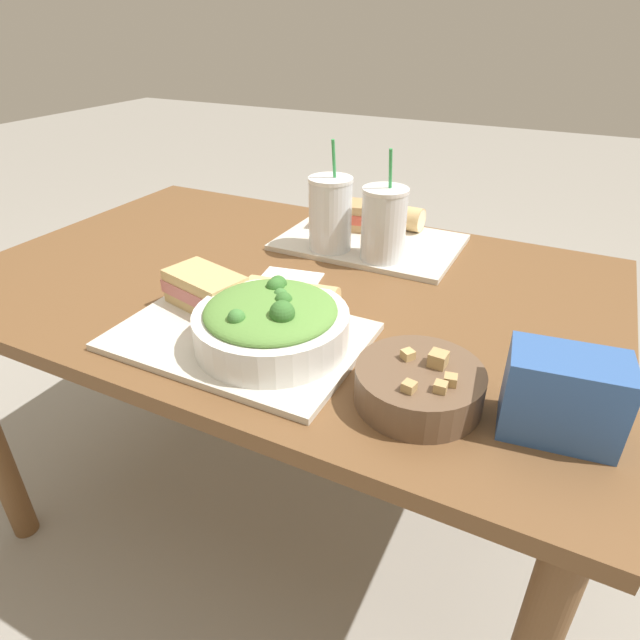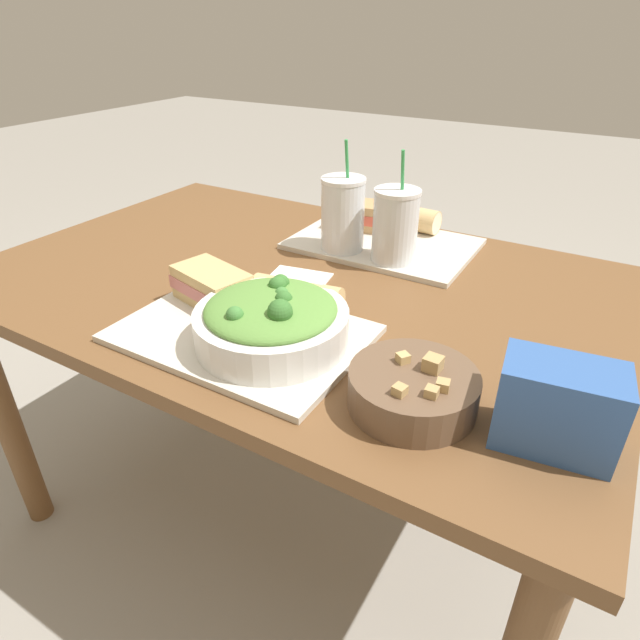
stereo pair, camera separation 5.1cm
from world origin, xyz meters
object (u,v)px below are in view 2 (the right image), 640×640
object	(u,v)px
sandwich_far	(368,216)
napkin_folded	(300,277)
drink_cup_dark	(343,216)
chip_bag	(558,407)
soup_bowl	(413,388)
salad_bowl	(272,320)
baguette_near	(298,296)
baguette_far	(411,218)
drink_cup_red	(395,228)
sandwich_near	(212,286)

from	to	relation	value
sandwich_far	napkin_folded	bearing A→B (deg)	-101.14
drink_cup_dark	chip_bag	distance (m)	0.67
drink_cup_dark	napkin_folded	xyz separation A→B (m)	(-0.01, -0.16, -0.09)
soup_bowl	salad_bowl	bearing A→B (deg)	174.99
salad_bowl	baguette_near	distance (m)	0.11
baguette_far	drink_cup_dark	bearing A→B (deg)	160.12
drink_cup_red	baguette_near	bearing A→B (deg)	-100.33
sandwich_far	drink_cup_dark	bearing A→B (deg)	-97.31
sandwich_near	drink_cup_red	bearing A→B (deg)	72.62
sandwich_near	drink_cup_dark	distance (m)	0.36
sandwich_far	drink_cup_dark	xyz separation A→B (m)	(0.01, -0.15, 0.04)
sandwich_far	drink_cup_red	distance (m)	0.21
sandwich_near	chip_bag	distance (m)	0.62
napkin_folded	sandwich_near	bearing A→B (deg)	-110.69
drink_cup_red	baguette_far	bearing A→B (deg)	101.51
sandwich_far	drink_cup_red	size ratio (longest dim) A/B	0.75
baguette_far	soup_bowl	bearing A→B (deg)	-153.24
sandwich_near	drink_cup_red	size ratio (longest dim) A/B	0.71
drink_cup_dark	drink_cup_red	distance (m)	0.13
soup_bowl	drink_cup_red	xyz separation A→B (m)	(-0.22, 0.43, 0.06)
sandwich_far	napkin_folded	distance (m)	0.31
drink_cup_red	salad_bowl	bearing A→B (deg)	-94.74
soup_bowl	sandwich_far	xyz separation A→B (m)	(-0.36, 0.58, 0.01)
salad_bowl	drink_cup_dark	bearing A→B (deg)	102.78
baguette_near	napkin_folded	distance (m)	0.17
salad_bowl	soup_bowl	size ratio (longest dim) A/B	1.38
sandwich_near	chip_bag	bearing A→B (deg)	7.95
drink_cup_red	napkin_folded	distance (m)	0.23
soup_bowl	drink_cup_red	size ratio (longest dim) A/B	0.76
sandwich_far	drink_cup_red	xyz separation A→B (m)	(0.13, -0.15, 0.04)
baguette_far	drink_cup_dark	distance (m)	0.22
sandwich_near	chip_bag	xyz separation A→B (m)	(0.61, -0.06, 0.02)
salad_bowl	drink_cup_red	size ratio (longest dim) A/B	1.06
salad_bowl	baguette_far	world-z (taller)	salad_bowl
drink_cup_dark	napkin_folded	bearing A→B (deg)	-94.54
sandwich_near	sandwich_far	world-z (taller)	same
soup_bowl	napkin_folded	xyz separation A→B (m)	(-0.36, 0.27, -0.03)
baguette_near	sandwich_far	size ratio (longest dim) A/B	0.97
napkin_folded	sandwich_far	bearing A→B (deg)	89.02
soup_bowl	baguette_far	world-z (taller)	soup_bowl
napkin_folded	drink_cup_dark	bearing A→B (deg)	85.46
drink_cup_dark	chip_bag	bearing A→B (deg)	-37.89
soup_bowl	sandwich_far	bearing A→B (deg)	121.44
salad_bowl	chip_bag	world-z (taller)	chip_bag
soup_bowl	baguette_near	xyz separation A→B (m)	(-0.28, 0.13, 0.01)
sandwich_near	sandwich_far	bearing A→B (deg)	95.00
chip_bag	salad_bowl	bearing A→B (deg)	172.19
baguette_far	drink_cup_red	size ratio (longest dim) A/B	0.62
chip_bag	baguette_near	bearing A→B (deg)	158.64
sandwich_near	drink_cup_dark	xyz separation A→B (m)	(0.08, 0.35, 0.04)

